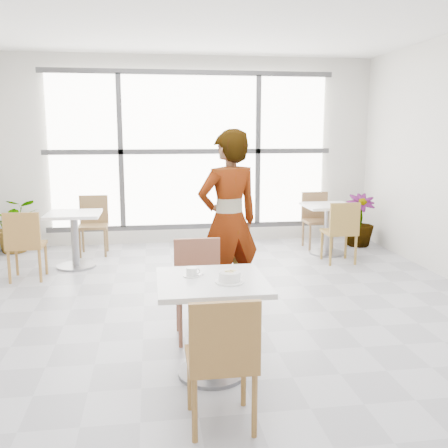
{
  "coord_description": "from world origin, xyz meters",
  "views": [
    {
      "loc": [
        -0.64,
        -4.71,
        1.83
      ],
      "look_at": [
        0.0,
        -0.3,
        1.0
      ],
      "focal_mm": 40.38,
      "sensor_mm": 36.0,
      "label": 1
    }
  ],
  "objects": [
    {
      "name": "floor",
      "position": [
        0.0,
        0.0,
        0.0
      ],
      "size": [
        7.0,
        7.0,
        0.0
      ],
      "primitive_type": "plane",
      "color": "#9E9EA5",
      "rests_on": "ground"
    },
    {
      "name": "wall_back",
      "position": [
        0.0,
        3.5,
        1.5
      ],
      "size": [
        6.0,
        0.0,
        6.0
      ],
      "primitive_type": "plane",
      "rotation": [
        1.57,
        0.0,
        0.0
      ],
      "color": "silver",
      "rests_on": "ground"
    },
    {
      "name": "wall_front",
      "position": [
        0.0,
        -3.5,
        1.5
      ],
      "size": [
        6.0,
        0.0,
        6.0
      ],
      "primitive_type": "plane",
      "rotation": [
        -1.57,
        0.0,
        0.0
      ],
      "color": "silver",
      "rests_on": "ground"
    },
    {
      "name": "window",
      "position": [
        0.0,
        3.44,
        1.5
      ],
      "size": [
        4.6,
        0.07,
        2.52
      ],
      "color": "white",
      "rests_on": "ground"
    },
    {
      "name": "main_table",
      "position": [
        -0.22,
        -1.17,
        0.52
      ],
      "size": [
        0.8,
        0.8,
        0.75
      ],
      "color": "silver",
      "rests_on": "ground"
    },
    {
      "name": "chair_near",
      "position": [
        -0.24,
        -1.9,
        0.5
      ],
      "size": [
        0.42,
        0.42,
        0.87
      ],
      "rotation": [
        0.0,
        0.0,
        3.14
      ],
      "color": "olive",
      "rests_on": "ground"
    },
    {
      "name": "chair_far",
      "position": [
        -0.25,
        -0.39,
        0.5
      ],
      "size": [
        0.42,
        0.42,
        0.87
      ],
      "color": "brown",
      "rests_on": "ground"
    },
    {
      "name": "oatmeal_bowl",
      "position": [
        -0.1,
        -1.27,
        0.79
      ],
      "size": [
        0.21,
        0.21,
        0.09
      ],
      "color": "white",
      "rests_on": "main_table"
    },
    {
      "name": "coffee_cup",
      "position": [
        -0.36,
        -1.07,
        0.78
      ],
      "size": [
        0.16,
        0.13,
        0.07
      ],
      "color": "white",
      "rests_on": "main_table"
    },
    {
      "name": "person",
      "position": [
        0.12,
        0.22,
        0.92
      ],
      "size": [
        0.78,
        0.64,
        1.85
      ],
      "primitive_type": "imported",
      "rotation": [
        0.0,
        0.0,
        3.48
      ],
      "color": "black",
      "rests_on": "ground"
    },
    {
      "name": "bg_table_left",
      "position": [
        -1.68,
        2.14,
        0.49
      ],
      "size": [
        0.7,
        0.7,
        0.75
      ],
      "color": "white",
      "rests_on": "ground"
    },
    {
      "name": "bg_table_right",
      "position": [
        1.96,
        2.37,
        0.49
      ],
      "size": [
        0.7,
        0.7,
        0.75
      ],
      "color": "white",
      "rests_on": "ground"
    },
    {
      "name": "bg_chair_left_near",
      "position": [
        -2.19,
        1.58,
        0.5
      ],
      "size": [
        0.42,
        0.42,
        0.87
      ],
      "rotation": [
        0.0,
        0.0,
        3.14
      ],
      "color": "olive",
      "rests_on": "ground"
    },
    {
      "name": "bg_chair_left_far",
      "position": [
        -1.51,
        2.91,
        0.5
      ],
      "size": [
        0.42,
        0.42,
        0.87
      ],
      "color": "olive",
      "rests_on": "ground"
    },
    {
      "name": "bg_chair_right_near",
      "position": [
        1.95,
        1.8,
        0.5
      ],
      "size": [
        0.42,
        0.42,
        0.87
      ],
      "rotation": [
        0.0,
        0.0,
        3.14
      ],
      "color": "olive",
      "rests_on": "ground"
    },
    {
      "name": "bg_chair_right_far",
      "position": [
        1.93,
        2.84,
        0.5
      ],
      "size": [
        0.42,
        0.42,
        0.87
      ],
      "color": "brown",
      "rests_on": "ground"
    },
    {
      "name": "plant_left",
      "position": [
        -2.7,
        3.18,
        0.41
      ],
      "size": [
        0.83,
        0.75,
        0.83
      ],
      "primitive_type": "imported",
      "rotation": [
        0.0,
        0.0,
        0.15
      ],
      "color": "#43883E",
      "rests_on": "ground"
    },
    {
      "name": "plant_right",
      "position": [
        2.64,
        2.82,
        0.42
      ],
      "size": [
        0.56,
        0.56,
        0.84
      ],
      "primitive_type": "imported",
      "rotation": [
        0.0,
        0.0,
        -0.23
      ],
      "color": "#4A7640",
      "rests_on": "ground"
    }
  ]
}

